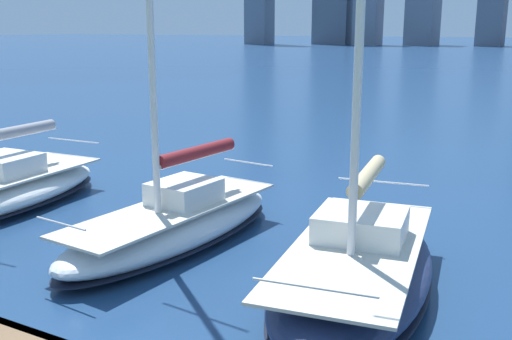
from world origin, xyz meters
TOP-DOWN VIEW (x-y plane):
  - sailboat_tan at (-2.73, -6.20)m, footprint 3.90×7.40m
  - sailboat_maroon at (2.07, -6.74)m, footprint 2.81×7.27m

SIDE VIEW (x-z plane):
  - sailboat_maroon at x=2.07m, z-range -5.14..6.41m
  - sailboat_tan at x=-2.73m, z-range -5.28..6.57m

